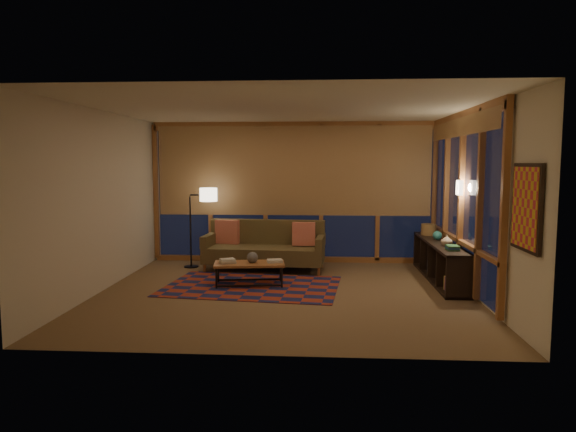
# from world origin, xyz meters

# --- Properties ---
(floor) EXTENTS (5.50, 5.00, 0.01)m
(floor) POSITION_xyz_m (0.00, 0.00, 0.00)
(floor) COLOR brown
(floor) RESTS_ON ground
(ceiling) EXTENTS (5.50, 5.00, 0.01)m
(ceiling) POSITION_xyz_m (0.00, 0.00, 2.70)
(ceiling) COLOR beige
(ceiling) RESTS_ON walls
(walls) EXTENTS (5.51, 5.01, 2.70)m
(walls) POSITION_xyz_m (0.00, 0.00, 1.35)
(walls) COLOR beige
(walls) RESTS_ON floor
(window_wall_back) EXTENTS (5.30, 0.16, 2.60)m
(window_wall_back) POSITION_xyz_m (0.00, 2.43, 1.35)
(window_wall_back) COLOR #AB7242
(window_wall_back) RESTS_ON walls
(window_wall_right) EXTENTS (0.16, 3.70, 2.60)m
(window_wall_right) POSITION_xyz_m (2.68, 0.60, 1.35)
(window_wall_right) COLOR #AB7242
(window_wall_right) RESTS_ON walls
(wall_art) EXTENTS (0.06, 0.74, 0.94)m
(wall_art) POSITION_xyz_m (2.71, -1.85, 1.45)
(wall_art) COLOR red
(wall_art) RESTS_ON walls
(wall_sconce) EXTENTS (0.12, 0.18, 0.22)m
(wall_sconce) POSITION_xyz_m (2.62, 0.45, 1.55)
(wall_sconce) COLOR #FFE9C1
(wall_sconce) RESTS_ON walls
(sofa) EXTENTS (2.18, 1.02, 0.87)m
(sofa) POSITION_xyz_m (-0.47, 1.60, 0.43)
(sofa) COLOR brown
(sofa) RESTS_ON floor
(pillow_left) EXTENTS (0.46, 0.24, 0.44)m
(pillow_left) POSITION_xyz_m (-1.19, 1.87, 0.65)
(pillow_left) COLOR red
(pillow_left) RESTS_ON sofa
(pillow_right) EXTENTS (0.41, 0.14, 0.41)m
(pillow_right) POSITION_xyz_m (0.23, 1.67, 0.64)
(pillow_right) COLOR red
(pillow_right) RESTS_ON sofa
(area_rug) EXTENTS (2.83, 2.04, 0.01)m
(area_rug) POSITION_xyz_m (-0.53, 0.36, 0.01)
(area_rug) COLOR #9A311D
(area_rug) RESTS_ON floor
(coffee_table) EXTENTS (1.15, 0.63, 0.36)m
(coffee_table) POSITION_xyz_m (-0.58, 0.43, 0.18)
(coffee_table) COLOR #AB7242
(coffee_table) RESTS_ON floor
(book_stack_a) EXTENTS (0.30, 0.28, 0.07)m
(book_stack_a) POSITION_xyz_m (-0.92, 0.37, 0.40)
(book_stack_a) COLOR beige
(book_stack_a) RESTS_ON coffee_table
(book_stack_b) EXTENTS (0.24, 0.21, 0.04)m
(book_stack_b) POSITION_xyz_m (-0.19, 0.48, 0.38)
(book_stack_b) COLOR beige
(book_stack_b) RESTS_ON coffee_table
(ceramic_pot) EXTENTS (0.20, 0.20, 0.18)m
(ceramic_pot) POSITION_xyz_m (-0.53, 0.42, 0.45)
(ceramic_pot) COLOR black
(ceramic_pot) RESTS_ON coffee_table
(floor_lamp) EXTENTS (0.57, 0.47, 1.47)m
(floor_lamp) POSITION_xyz_m (-1.86, 1.78, 0.73)
(floor_lamp) COLOR black
(floor_lamp) RESTS_ON floor
(bookshelf) EXTENTS (0.40, 2.52, 0.63)m
(bookshelf) POSITION_xyz_m (2.49, 1.00, 0.32)
(bookshelf) COLOR black
(bookshelf) RESTS_ON floor
(basket) EXTENTS (0.29, 0.29, 0.20)m
(basket) POSITION_xyz_m (2.47, 1.85, 0.73)
(basket) COLOR brown
(basket) RESTS_ON bookshelf
(teal_bowl) EXTENTS (0.20, 0.20, 0.15)m
(teal_bowl) POSITION_xyz_m (2.49, 1.24, 0.71)
(teal_bowl) COLOR teal
(teal_bowl) RESTS_ON bookshelf
(vase) EXTENTS (0.18, 0.18, 0.18)m
(vase) POSITION_xyz_m (2.49, 0.60, 0.72)
(vase) COLOR tan
(vase) RESTS_ON bookshelf
(shelf_book_stack) EXTENTS (0.19, 0.25, 0.07)m
(shelf_book_stack) POSITION_xyz_m (2.49, 0.23, 0.67)
(shelf_book_stack) COLOR beige
(shelf_book_stack) RESTS_ON bookshelf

